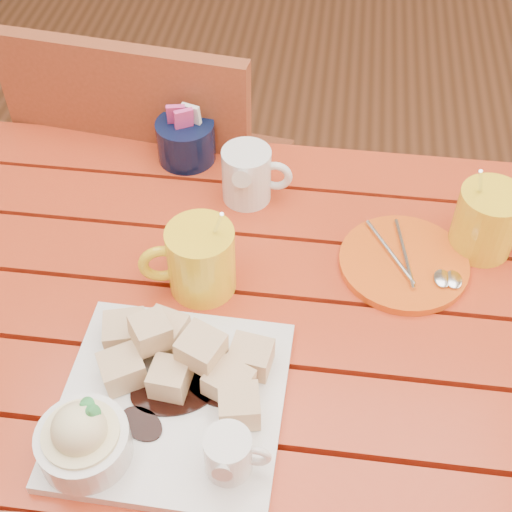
# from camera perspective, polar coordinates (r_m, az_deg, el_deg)

# --- Properties ---
(table) EXTENTS (1.20, 0.79, 0.75)m
(table) POSITION_cam_1_polar(r_m,az_deg,el_deg) (1.05, -2.86, -8.94)
(table) COLOR #B02C16
(table) RESTS_ON ground
(dessert_plate) EXTENTS (0.27, 0.27, 0.11)m
(dessert_plate) POSITION_cam_1_polar(r_m,az_deg,el_deg) (0.87, -8.18, -11.66)
(dessert_plate) COLOR white
(dessert_plate) RESTS_ON table
(coffee_mug_left) EXTENTS (0.13, 0.09, 0.16)m
(coffee_mug_left) POSITION_cam_1_polar(r_m,az_deg,el_deg) (0.97, -4.59, -0.25)
(coffee_mug_left) COLOR yellow
(coffee_mug_left) RESTS_ON table
(coffee_mug_right) EXTENTS (0.13, 0.09, 0.15)m
(coffee_mug_right) POSITION_cam_1_polar(r_m,az_deg,el_deg) (1.08, 18.12, 2.72)
(coffee_mug_right) COLOR yellow
(coffee_mug_right) RESTS_ON table
(cream_pitcher) EXTENTS (0.11, 0.09, 0.09)m
(cream_pitcher) POSITION_cam_1_polar(r_m,az_deg,el_deg) (1.11, -0.64, 6.56)
(cream_pitcher) COLOR white
(cream_pitcher) RESTS_ON table
(sugar_caddy) EXTENTS (0.10, 0.10, 0.11)m
(sugar_caddy) POSITION_cam_1_polar(r_m,az_deg,el_deg) (1.19, -5.63, 9.25)
(sugar_caddy) COLOR black
(sugar_caddy) RESTS_ON table
(orange_saucer) EXTENTS (0.19, 0.19, 0.02)m
(orange_saucer) POSITION_cam_1_polar(r_m,az_deg,el_deg) (1.05, 11.81, -0.58)
(orange_saucer) COLOR #EB5714
(orange_saucer) RESTS_ON table
(chair_far) EXTENTS (0.48, 0.48, 0.92)m
(chair_far) POSITION_cam_1_polar(r_m,az_deg,el_deg) (1.51, -7.42, 5.12)
(chair_far) COLOR brown
(chair_far) RESTS_ON ground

